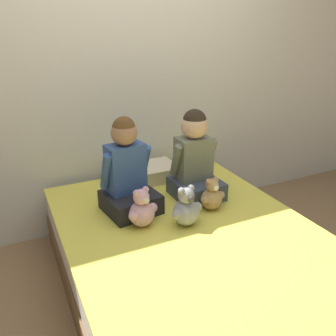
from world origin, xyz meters
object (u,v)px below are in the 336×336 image
(bed, at_px, (189,259))
(teddy_bear_held_by_right_child, at_px, (212,196))
(child_on_left, at_px, (127,174))
(teddy_bear_between_children, at_px, (186,209))
(teddy_bear_held_by_left_child, at_px, (142,210))
(child_on_right, at_px, (195,160))
(pillow_at_headboard, at_px, (142,174))

(bed, height_order, teddy_bear_held_by_right_child, teddy_bear_held_by_right_child)
(child_on_left, bearing_deg, teddy_bear_between_children, -61.53)
(teddy_bear_held_by_left_child, distance_m, teddy_bear_held_by_right_child, 0.49)
(teddy_bear_held_by_right_child, bearing_deg, child_on_left, 146.04)
(teddy_bear_between_children, bearing_deg, bed, -99.26)
(child_on_left, distance_m, child_on_right, 0.50)
(child_on_right, xyz_separation_m, teddy_bear_held_by_right_child, (0.00, -0.24, -0.18))
(teddy_bear_held_by_left_child, xyz_separation_m, teddy_bear_held_by_right_child, (0.49, -0.00, -0.01))
(bed, bearing_deg, teddy_bear_held_by_right_child, 32.32)
(teddy_bear_held_by_right_child, bearing_deg, teddy_bear_between_children, -166.59)
(child_on_right, bearing_deg, teddy_bear_held_by_right_child, -90.53)
(child_on_left, height_order, child_on_right, child_on_left)
(pillow_at_headboard, bearing_deg, child_on_right, -57.85)
(bed, xyz_separation_m, child_on_left, (-0.25, 0.39, 0.48))
(child_on_right, relative_size, teddy_bear_held_by_right_child, 2.76)
(teddy_bear_between_children, bearing_deg, teddy_bear_held_by_right_child, 11.98)
(teddy_bear_held_by_left_child, bearing_deg, bed, -50.80)
(teddy_bear_held_by_right_child, bearing_deg, child_on_right, 81.41)
(bed, xyz_separation_m, teddy_bear_held_by_right_child, (0.25, 0.16, 0.32))
(teddy_bear_between_children, bearing_deg, teddy_bear_held_by_left_child, 147.04)
(teddy_bear_held_by_right_child, bearing_deg, bed, -156.42)
(teddy_bear_held_by_left_child, bearing_deg, child_on_right, 7.32)
(child_on_left, bearing_deg, teddy_bear_held_by_right_child, -33.63)
(child_on_left, relative_size, pillow_at_headboard, 1.16)
(teddy_bear_between_children, height_order, pillow_at_headboard, teddy_bear_between_children)
(child_on_right, height_order, teddy_bear_between_children, child_on_right)
(bed, distance_m, teddy_bear_held_by_left_child, 0.44)
(teddy_bear_between_children, distance_m, pillow_at_headboard, 0.73)
(child_on_left, height_order, teddy_bear_held_by_left_child, child_on_left)
(teddy_bear_held_by_right_child, bearing_deg, teddy_bear_held_by_left_child, 170.89)
(child_on_right, distance_m, teddy_bear_held_by_right_child, 0.29)
(child_on_right, bearing_deg, child_on_left, 179.66)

